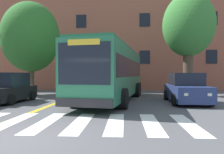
# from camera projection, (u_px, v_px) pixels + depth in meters

# --- Properties ---
(ground_plane) EXTENTS (120.00, 120.00, 0.00)m
(ground_plane) POSITION_uv_depth(u_px,v_px,m) (8.00, 140.00, 5.65)
(ground_plane) COLOR #4C4C4F
(crosswalk) EXTENTS (10.56, 3.75, 0.01)m
(crosswalk) POSITION_uv_depth(u_px,v_px,m) (46.00, 122.00, 7.75)
(crosswalk) COLOR white
(crosswalk) RESTS_ON ground
(lane_line_yellow_inner) EXTENTS (0.12, 36.00, 0.01)m
(lane_line_yellow_inner) POSITION_uv_depth(u_px,v_px,m) (87.00, 91.00, 21.83)
(lane_line_yellow_inner) COLOR gold
(lane_line_yellow_inner) RESTS_ON ground
(lane_line_yellow_outer) EXTENTS (0.12, 36.00, 0.01)m
(lane_line_yellow_outer) POSITION_uv_depth(u_px,v_px,m) (88.00, 91.00, 21.81)
(lane_line_yellow_outer) COLOR gold
(lane_line_yellow_outer) RESTS_ON ground
(city_bus) EXTENTS (3.95, 11.31, 3.40)m
(city_bus) POSITION_uv_depth(u_px,v_px,m) (113.00, 73.00, 14.22)
(city_bus) COLOR #28704C
(city_bus) RESTS_ON ground
(car_black_near_lane) EXTENTS (2.07, 3.92, 1.80)m
(car_black_near_lane) POSITION_uv_depth(u_px,v_px,m) (9.00, 89.00, 13.22)
(car_black_near_lane) COLOR black
(car_black_near_lane) RESTS_ON ground
(car_navy_far_lane) EXTENTS (2.18, 4.48, 1.78)m
(car_navy_far_lane) POSITION_uv_depth(u_px,v_px,m) (186.00, 89.00, 13.02)
(car_navy_far_lane) COLOR navy
(car_navy_far_lane) RESTS_ON ground
(car_teal_behind_bus) EXTENTS (2.18, 4.37, 1.93)m
(car_teal_behind_bus) POSITION_uv_depth(u_px,v_px,m) (113.00, 82.00, 22.59)
(car_teal_behind_bus) COLOR #236B70
(car_teal_behind_bus) RESTS_ON ground
(street_tree_curbside_large) EXTENTS (5.48, 5.41, 8.08)m
(street_tree_curbside_large) POSITION_uv_depth(u_px,v_px,m) (188.00, 26.00, 17.11)
(street_tree_curbside_large) COLOR #4C3D2D
(street_tree_curbside_large) RESTS_ON ground
(street_tree_curbside_small) EXTENTS (4.80, 4.91, 7.66)m
(street_tree_curbside_small) POSITION_uv_depth(u_px,v_px,m) (31.00, 37.00, 18.05)
(street_tree_curbside_small) COLOR brown
(street_tree_curbside_small) RESTS_ON ground
(building_facade) EXTENTS (33.97, 7.37, 13.99)m
(building_facade) POSITION_uv_depth(u_px,v_px,m) (88.00, 32.00, 27.11)
(building_facade) COLOR #9E5642
(building_facade) RESTS_ON ground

